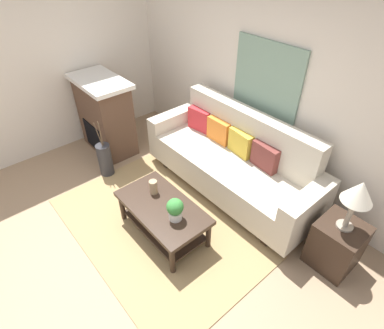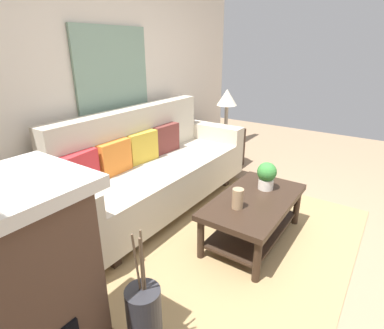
{
  "view_description": "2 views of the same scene",
  "coord_description": "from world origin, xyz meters",
  "px_view_note": "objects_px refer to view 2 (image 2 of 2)",
  "views": [
    {
      "loc": [
        2.17,
        -0.8,
        2.89
      ],
      "look_at": [
        -0.01,
        1.06,
        0.66
      ],
      "focal_mm": 29.07,
      "sensor_mm": 36.0,
      "label": 1
    },
    {
      "loc": [
        -2.17,
        -0.37,
        1.69
      ],
      "look_at": [
        -0.08,
        1.06,
        0.7
      ],
      "focal_mm": 28.45,
      "sensor_mm": 36.0,
      "label": 2
    }
  ],
  "objects_px": {
    "tabletop_vase": "(238,198)",
    "framed_painting": "(113,70)",
    "throw_pillow_crimson": "(80,170)",
    "throw_pillow_orange": "(114,157)",
    "table_lamp": "(227,99)",
    "potted_plant_tabletop": "(267,175)",
    "couch": "(152,171)",
    "throw_pillow_maroon": "(165,138)",
    "side_table": "(225,148)",
    "coffee_table": "(254,210)",
    "throw_pillow_mustard": "(142,147)",
    "floor_vase": "(145,325)"
  },
  "relations": [
    {
      "from": "side_table",
      "to": "couch",
      "type": "bearing_deg",
      "value": 177.81
    },
    {
      "from": "couch",
      "to": "floor_vase",
      "type": "distance_m",
      "value": 1.79
    },
    {
      "from": "potted_plant_tabletop",
      "to": "table_lamp",
      "type": "xyz_separation_m",
      "value": [
        1.25,
        1.11,
        0.42
      ]
    },
    {
      "from": "framed_painting",
      "to": "throw_pillow_mustard",
      "type": "bearing_deg",
      "value": -90.0
    },
    {
      "from": "couch",
      "to": "tabletop_vase",
      "type": "height_order",
      "value": "couch"
    },
    {
      "from": "tabletop_vase",
      "to": "table_lamp",
      "type": "xyz_separation_m",
      "value": [
        1.72,
        1.05,
        0.48
      ]
    },
    {
      "from": "floor_vase",
      "to": "throw_pillow_crimson",
      "type": "bearing_deg",
      "value": 65.35
    },
    {
      "from": "throw_pillow_orange",
      "to": "throw_pillow_mustard",
      "type": "bearing_deg",
      "value": 0.0
    },
    {
      "from": "throw_pillow_maroon",
      "to": "potted_plant_tabletop",
      "type": "height_order",
      "value": "throw_pillow_maroon"
    },
    {
      "from": "coffee_table",
      "to": "throw_pillow_crimson",
      "type": "bearing_deg",
      "value": 122.64
    },
    {
      "from": "table_lamp",
      "to": "floor_vase",
      "type": "bearing_deg",
      "value": -159.46
    },
    {
      "from": "coffee_table",
      "to": "potted_plant_tabletop",
      "type": "distance_m",
      "value": 0.35
    },
    {
      "from": "potted_plant_tabletop",
      "to": "couch",
      "type": "bearing_deg",
      "value": 103.61
    },
    {
      "from": "tabletop_vase",
      "to": "potted_plant_tabletop",
      "type": "height_order",
      "value": "potted_plant_tabletop"
    },
    {
      "from": "throw_pillow_crimson",
      "to": "coffee_table",
      "type": "distance_m",
      "value": 1.58
    },
    {
      "from": "throw_pillow_mustard",
      "to": "side_table",
      "type": "xyz_separation_m",
      "value": [
        1.53,
        -0.18,
        -0.4
      ]
    },
    {
      "from": "throw_pillow_mustard",
      "to": "side_table",
      "type": "height_order",
      "value": "throw_pillow_mustard"
    },
    {
      "from": "coffee_table",
      "to": "potted_plant_tabletop",
      "type": "xyz_separation_m",
      "value": [
        0.24,
        -0.0,
        0.26
      ]
    },
    {
      "from": "potted_plant_tabletop",
      "to": "throw_pillow_mustard",
      "type": "bearing_deg",
      "value": 102.35
    },
    {
      "from": "couch",
      "to": "framed_painting",
      "type": "height_order",
      "value": "framed_painting"
    },
    {
      "from": "tabletop_vase",
      "to": "floor_vase",
      "type": "relative_size",
      "value": 0.35
    },
    {
      "from": "throw_pillow_orange",
      "to": "framed_painting",
      "type": "bearing_deg",
      "value": 41.02
    },
    {
      "from": "throw_pillow_maroon",
      "to": "framed_painting",
      "type": "bearing_deg",
      "value": 138.98
    },
    {
      "from": "throw_pillow_orange",
      "to": "table_lamp",
      "type": "relative_size",
      "value": 0.63
    },
    {
      "from": "throw_pillow_crimson",
      "to": "table_lamp",
      "type": "bearing_deg",
      "value": -4.51
    },
    {
      "from": "throw_pillow_orange",
      "to": "coffee_table",
      "type": "relative_size",
      "value": 0.33
    },
    {
      "from": "potted_plant_tabletop",
      "to": "table_lamp",
      "type": "relative_size",
      "value": 0.46
    },
    {
      "from": "throw_pillow_crimson",
      "to": "throw_pillow_mustard",
      "type": "xyz_separation_m",
      "value": [
        0.78,
        0.0,
        0.0
      ]
    },
    {
      "from": "coffee_table",
      "to": "throw_pillow_maroon",
      "type": "bearing_deg",
      "value": 74.88
    },
    {
      "from": "throw_pillow_crimson",
      "to": "framed_painting",
      "type": "relative_size",
      "value": 0.38
    },
    {
      "from": "potted_plant_tabletop",
      "to": "framed_painting",
      "type": "bearing_deg",
      "value": 99.83
    },
    {
      "from": "throw_pillow_crimson",
      "to": "tabletop_vase",
      "type": "distance_m",
      "value": 1.38
    },
    {
      "from": "throw_pillow_maroon",
      "to": "throw_pillow_crimson",
      "type": "bearing_deg",
      "value": 180.0
    },
    {
      "from": "throw_pillow_orange",
      "to": "throw_pillow_mustard",
      "type": "xyz_separation_m",
      "value": [
        0.39,
        0.0,
        0.0
      ]
    },
    {
      "from": "throw_pillow_maroon",
      "to": "floor_vase",
      "type": "xyz_separation_m",
      "value": [
        -1.76,
        -1.27,
        -0.43
      ]
    },
    {
      "from": "throw_pillow_maroon",
      "to": "framed_painting",
      "type": "xyz_separation_m",
      "value": [
        -0.39,
        0.34,
        0.77
      ]
    },
    {
      "from": "tabletop_vase",
      "to": "throw_pillow_crimson",
      "type": "bearing_deg",
      "value": 115.57
    },
    {
      "from": "throw_pillow_maroon",
      "to": "side_table",
      "type": "relative_size",
      "value": 0.64
    },
    {
      "from": "throw_pillow_mustard",
      "to": "coffee_table",
      "type": "xyz_separation_m",
      "value": [
        0.04,
        -1.29,
        -0.37
      ]
    },
    {
      "from": "couch",
      "to": "side_table",
      "type": "distance_m",
      "value": 1.54
    },
    {
      "from": "floor_vase",
      "to": "framed_painting",
      "type": "distance_m",
      "value": 2.43
    },
    {
      "from": "tabletop_vase",
      "to": "framed_painting",
      "type": "xyz_separation_m",
      "value": [
        0.19,
        1.58,
        0.93
      ]
    },
    {
      "from": "couch",
      "to": "tabletop_vase",
      "type": "relative_size",
      "value": 14.39
    },
    {
      "from": "throw_pillow_orange",
      "to": "tabletop_vase",
      "type": "bearing_deg",
      "value": -80.83
    },
    {
      "from": "couch",
      "to": "throw_pillow_mustard",
      "type": "bearing_deg",
      "value": 90.0
    },
    {
      "from": "table_lamp",
      "to": "tabletop_vase",
      "type": "bearing_deg",
      "value": -148.57
    },
    {
      "from": "throw_pillow_crimson",
      "to": "side_table",
      "type": "height_order",
      "value": "throw_pillow_crimson"
    },
    {
      "from": "table_lamp",
      "to": "framed_painting",
      "type": "bearing_deg",
      "value": 161.12
    },
    {
      "from": "throw_pillow_maroon",
      "to": "table_lamp",
      "type": "distance_m",
      "value": 1.2
    },
    {
      "from": "throw_pillow_crimson",
      "to": "table_lamp",
      "type": "height_order",
      "value": "table_lamp"
    }
  ]
}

